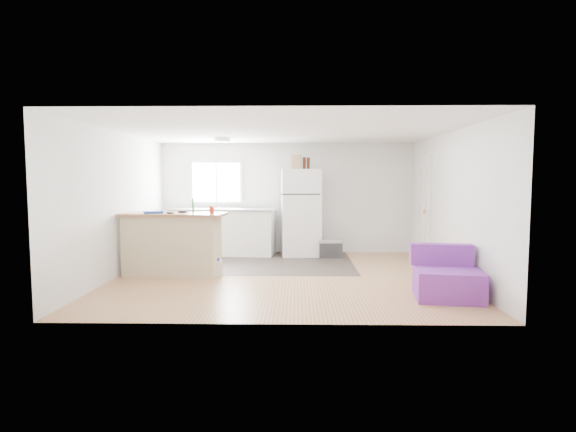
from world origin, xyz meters
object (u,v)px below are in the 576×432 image
(refrigerator, at_px, (301,213))
(peninsula, at_px, (173,244))
(purple_seat, at_px, (446,279))
(cooler, at_px, (330,248))
(red_cup, at_px, (212,210))
(mop, at_px, (188,263))
(cardboard_box, at_px, (296,162))
(kitchen_cabinets, at_px, (224,231))
(bottle_left, at_px, (304,163))
(bottle_right, at_px, (308,163))
(cleaner_jug, at_px, (218,268))
(blue_tray, at_px, (153,212))

(refrigerator, bearing_deg, peninsula, -142.12)
(refrigerator, bearing_deg, purple_seat, -65.17)
(cooler, xyz_separation_m, red_cup, (-2.12, -1.78, 0.92))
(purple_seat, bearing_deg, mop, 170.66)
(mop, distance_m, cardboard_box, 3.29)
(kitchen_cabinets, xyz_separation_m, cooler, (2.27, -0.31, -0.31))
(bottle_left, bearing_deg, bottle_right, 39.10)
(kitchen_cabinets, xyz_separation_m, cleaner_jug, (0.26, -2.17, -0.37))
(refrigerator, bearing_deg, bottle_left, -45.10)
(purple_seat, xyz_separation_m, bottle_right, (-1.81, 3.41, 1.69))
(mop, height_order, bottle_left, bottle_left)
(cooler, xyz_separation_m, purple_seat, (1.36, -3.15, 0.07))
(mop, distance_m, bottle_left, 3.36)
(peninsula, height_order, cooler, peninsula)
(cardboard_box, distance_m, bottle_left, 0.17)
(bottle_left, bearing_deg, refrigerator, 140.15)
(blue_tray, relative_size, bottle_left, 1.20)
(cleaner_jug, bearing_deg, bottle_left, 48.30)
(mop, relative_size, red_cup, 10.99)
(peninsula, relative_size, bottle_right, 7.05)
(cardboard_box, bearing_deg, refrigerator, 31.12)
(refrigerator, xyz_separation_m, bottle_right, (0.16, 0.00, 1.04))
(kitchen_cabinets, bearing_deg, red_cup, -80.45)
(mop, bearing_deg, bottle_right, 36.32)
(mop, bearing_deg, bottle_left, 36.61)
(cardboard_box, bearing_deg, bottle_right, 13.33)
(red_cup, distance_m, cardboard_box, 2.59)
(blue_tray, bearing_deg, purple_seat, -16.50)
(peninsula, bearing_deg, purple_seat, -12.90)
(peninsula, bearing_deg, cooler, 37.87)
(refrigerator, bearing_deg, red_cup, -131.58)
(kitchen_cabinets, xyz_separation_m, bottle_left, (1.73, -0.12, 1.44))
(refrigerator, distance_m, blue_tray, 3.24)
(kitchen_cabinets, relative_size, refrigerator, 1.25)
(peninsula, xyz_separation_m, purple_seat, (4.15, -1.37, -0.28))
(purple_seat, relative_size, cardboard_box, 3.20)
(peninsula, bearing_deg, bottle_right, 46.55)
(peninsula, relative_size, red_cup, 14.70)
(kitchen_cabinets, height_order, red_cup, kitchen_cabinets)
(cardboard_box, distance_m, bottle_right, 0.25)
(red_cup, distance_m, bottle_right, 2.76)
(kitchen_cabinets, height_order, bottle_right, bottle_right)
(refrigerator, height_order, mop, refrigerator)
(cooler, relative_size, bottle_right, 2.05)
(cooler, height_order, purple_seat, purple_seat)
(refrigerator, xyz_separation_m, cardboard_box, (-0.09, -0.05, 1.06))
(cleaner_jug, relative_size, cardboard_box, 1.02)
(peninsula, distance_m, purple_seat, 4.38)
(cleaner_jug, relative_size, bottle_left, 1.22)
(peninsula, height_order, purple_seat, peninsula)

